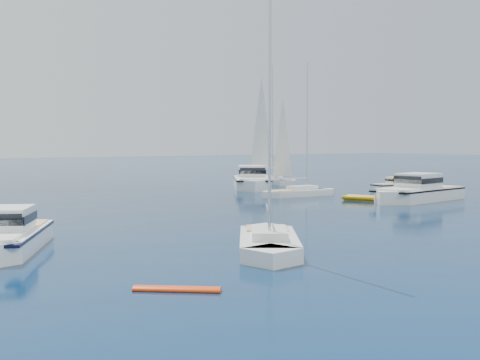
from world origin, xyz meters
name	(u,v)px	position (x,y,z in m)	size (l,w,h in m)	color
motor_cruiser_left	(4,252)	(-27.30, 13.39, 0.00)	(3.16, 10.33, 2.71)	white
motor_cruiser_centre	(417,201)	(10.21, 19.83, 0.00)	(3.69, 12.07, 3.17)	silver
motor_cruiser_far_r	(398,189)	(19.89, 30.52, 0.00)	(2.10, 6.85, 1.80)	white
motor_cruiser_distant	(252,188)	(7.53, 41.22, 0.00)	(3.87, 12.64, 3.32)	silver
sailboat_fore	(269,250)	(-16.59, 6.52, 0.00)	(2.76, 10.62, 15.62)	silver
sailboat_centre	(299,196)	(5.02, 29.87, 0.00)	(2.38, 9.16, 13.47)	silver
sailboat_sails_r	(266,184)	(13.38, 46.17, 0.00)	(2.71, 10.41, 15.31)	white
tender_yellow	(362,201)	(6.46, 22.84, 0.00)	(1.93, 3.49, 0.95)	#CD900C
kayak_orange	(177,291)	(-24.54, 1.44, 0.00)	(0.56, 3.12, 0.30)	red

